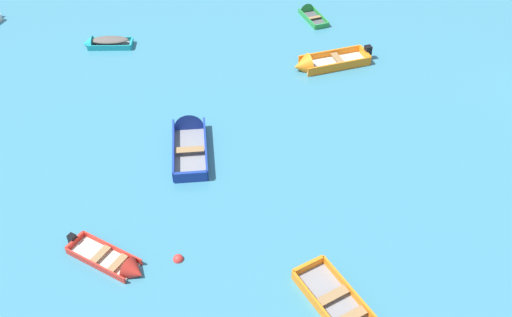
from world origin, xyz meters
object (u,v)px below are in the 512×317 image
at_px(rowboat_orange_back_row_right, 318,64).
at_px(mooring_buoy_between_boats_right, 178,259).
at_px(rowboat_deep_blue_midfield_right, 189,134).
at_px(rowboat_green_far_right, 309,13).
at_px(rowboat_red_near_left, 121,265).
at_px(rowboat_turquoise_near_camera, 102,43).

bearing_deg(rowboat_orange_back_row_right, mooring_buoy_between_boats_right, -116.79).
relative_size(rowboat_deep_blue_midfield_right, rowboat_green_far_right, 1.57).
height_order(rowboat_red_near_left, rowboat_deep_blue_midfield_right, rowboat_deep_blue_midfield_right).
distance_m(rowboat_deep_blue_midfield_right, mooring_buoy_between_boats_right, 7.42).
xyz_separation_m(rowboat_deep_blue_midfield_right, mooring_buoy_between_boats_right, (-0.00, -7.41, -0.24)).
xyz_separation_m(rowboat_orange_back_row_right, rowboat_deep_blue_midfield_right, (-6.81, -6.08, 0.01)).
bearing_deg(rowboat_green_far_right, mooring_buoy_between_boats_right, -109.21).
distance_m(rowboat_red_near_left, mooring_buoy_between_boats_right, 2.16).
relative_size(rowboat_orange_back_row_right, rowboat_red_near_left, 1.39).
height_order(rowboat_orange_back_row_right, mooring_buoy_between_boats_right, rowboat_orange_back_row_right).
height_order(rowboat_red_near_left, rowboat_turquoise_near_camera, rowboat_turquoise_near_camera).
height_order(rowboat_green_far_right, mooring_buoy_between_boats_right, rowboat_green_far_right).
bearing_deg(rowboat_deep_blue_midfield_right, rowboat_orange_back_row_right, 41.75).
xyz_separation_m(rowboat_orange_back_row_right, rowboat_red_near_left, (-8.94, -13.84, -0.09)).
xyz_separation_m(rowboat_red_near_left, mooring_buoy_between_boats_right, (2.13, 0.34, -0.14)).
bearing_deg(rowboat_turquoise_near_camera, rowboat_red_near_left, -77.99).
height_order(rowboat_orange_back_row_right, rowboat_red_near_left, rowboat_orange_back_row_right).
distance_m(rowboat_turquoise_near_camera, mooring_buoy_between_boats_right, 17.05).
relative_size(rowboat_orange_back_row_right, mooring_buoy_between_boats_right, 11.26).
relative_size(rowboat_turquoise_near_camera, rowboat_deep_blue_midfield_right, 0.63).
height_order(rowboat_orange_back_row_right, rowboat_green_far_right, rowboat_orange_back_row_right).
relative_size(rowboat_red_near_left, rowboat_green_far_right, 1.15).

